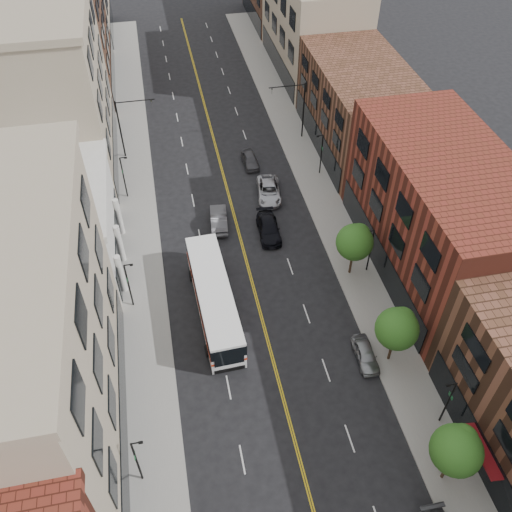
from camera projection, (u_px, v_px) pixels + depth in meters
sidewalk_left at (139, 225)px, 56.43m from camera, size 4.00×110.00×0.15m
sidewalk_right at (323, 201)px, 59.27m from camera, size 4.00×110.00×0.15m
bldg_l_tanoffice at (21, 359)px, 33.80m from camera, size 10.00×22.00×18.00m
bldg_l_white at (58, 230)px, 49.89m from camera, size 10.00×14.00×8.00m
bldg_l_far_a at (55, 93)px, 58.28m from camera, size 10.00×20.00×18.00m
bldg_l_far_b at (67, 33)px, 73.33m from camera, size 10.00×20.00×15.00m
bldg_r_mid at (439, 215)px, 48.41m from camera, size 10.00×22.00×12.00m
bldg_r_far_a at (360, 108)px, 63.80m from camera, size 10.00×20.00×10.00m
bldg_r_far_b at (313, 23)px, 77.09m from camera, size 10.00×22.00×14.00m
tree_r_1 at (457, 449)px, 34.71m from camera, size 3.40×3.40×5.59m
tree_r_2 at (398, 327)px, 41.70m from camera, size 3.40×3.40×5.59m
tree_r_3 at (355, 241)px, 48.70m from camera, size 3.40×3.40×5.59m
lamp_l_1 at (137, 459)px, 35.38m from camera, size 0.81×0.55×5.05m
lamp_l_2 at (129, 283)px, 46.58m from camera, size 0.81×0.55×5.05m
lamp_l_3 at (124, 175)px, 57.77m from camera, size 0.81×0.55×5.05m
lamp_r_1 at (448, 400)px, 38.49m from camera, size 0.81×0.55×5.05m
lamp_r_2 at (370, 248)px, 49.68m from camera, size 0.81×0.55×5.05m
lamp_r_3 at (321, 152)px, 60.87m from camera, size 0.81×0.55×5.05m
signal_mast_left at (125, 122)px, 62.29m from camera, size 4.49×0.18×7.20m
signal_mast_right at (298, 104)px, 65.20m from camera, size 4.49×0.18×7.20m
city_bus at (214, 297)px, 46.75m from camera, size 3.56×13.24×3.38m
car_parked_far at (366, 354)px, 44.07m from camera, size 1.70×3.95×1.33m
car_lane_behind at (219, 219)px, 55.97m from camera, size 2.13×4.94×1.58m
car_lane_a at (269, 228)px, 55.00m from camera, size 2.35×5.26×1.50m
car_lane_b at (269, 191)px, 59.45m from camera, size 3.22×5.74×1.52m
car_lane_c at (250, 160)px, 63.77m from camera, size 1.77×4.09×1.38m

